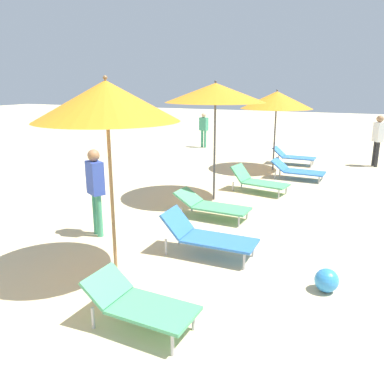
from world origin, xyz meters
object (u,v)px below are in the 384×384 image
at_px(lounger_third_inland, 211,205).
at_px(person_walking_mid, 95,184).
at_px(lounger_third_shoreside, 258,181).
at_px(lounger_farthest_shoreside, 293,156).
at_px(lounger_second_inland, 139,303).
at_px(umbrella_farthest, 277,100).
at_px(beach_ball, 327,280).
at_px(person_walking_far, 204,127).
at_px(umbrella_second, 106,101).
at_px(lounger_farthest_inland, 297,170).
at_px(person_walking_near, 378,136).
at_px(umbrella_third, 215,93).
at_px(lounger_second_shoreside, 207,236).

bearing_deg(lounger_third_inland, person_walking_mid, -129.37).
relative_size(lounger_third_shoreside, lounger_farthest_shoreside, 1.06).
height_order(lounger_second_inland, umbrella_farthest, umbrella_farthest).
relative_size(lounger_second_inland, beach_ball, 4.01).
height_order(person_walking_far, beach_ball, person_walking_far).
bearing_deg(umbrella_second, lounger_farthest_inland, 79.26).
height_order(person_walking_near, person_walking_mid, person_walking_near).
distance_m(lounger_farthest_shoreside, person_walking_near, 2.85).
bearing_deg(person_walking_near, umbrella_farthest, -177.65).
xyz_separation_m(umbrella_third, lounger_third_shoreside, (0.80, 1.10, -2.24)).
height_order(lounger_second_shoreside, person_walking_mid, person_walking_mid).
relative_size(lounger_second_shoreside, lounger_third_inland, 0.97).
xyz_separation_m(umbrella_third, person_walking_mid, (-1.11, -3.08, -1.56)).
xyz_separation_m(lounger_farthest_inland, person_walking_near, (2.09, 2.98, 0.78)).
height_order(lounger_farthest_inland, beach_ball, lounger_farthest_inland).
bearing_deg(umbrella_third, person_walking_near, 59.26).
relative_size(lounger_third_inland, person_walking_mid, 0.98).
xyz_separation_m(umbrella_second, lounger_farthest_shoreside, (0.85, 9.36, -2.23)).
distance_m(lounger_farthest_inland, person_walking_far, 6.54).
distance_m(umbrella_second, beach_ball, 3.84).
relative_size(lounger_second_inland, lounger_third_shoreside, 0.85).
bearing_deg(lounger_second_inland, lounger_second_shoreside, 93.70).
relative_size(umbrella_second, lounger_second_inland, 2.17).
distance_m(lounger_farthest_inland, person_walking_near, 3.72).
relative_size(umbrella_farthest, lounger_farthest_shoreside, 1.77).
relative_size(umbrella_farthest, person_walking_far, 1.70).
height_order(lounger_third_inland, beach_ball, lounger_third_inland).
height_order(lounger_third_inland, lounger_farthest_shoreside, lounger_farthest_shoreside).
bearing_deg(lounger_third_shoreside, lounger_farthest_inland, 79.98).
height_order(lounger_second_shoreside, lounger_second_inland, lounger_second_shoreside).
bearing_deg(umbrella_second, lounger_third_inland, 83.04).
relative_size(lounger_third_shoreside, umbrella_farthest, 0.60).
distance_m(lounger_second_inland, lounger_farthest_inland, 8.24).
height_order(lounger_farthest_inland, person_walking_far, person_walking_far).
distance_m(lounger_second_shoreside, umbrella_third, 3.92).
bearing_deg(beach_ball, person_walking_far, 120.73).
distance_m(umbrella_second, umbrella_farthest, 8.20).
distance_m(umbrella_second, umbrella_third, 4.23).
height_order(umbrella_second, lounger_third_inland, umbrella_second).
xyz_separation_m(lounger_third_shoreside, person_walking_mid, (-1.91, -4.18, 0.68)).
bearing_deg(umbrella_third, umbrella_farthest, 82.47).
xyz_separation_m(lounger_second_shoreside, umbrella_farthest, (-0.56, 7.01, 1.90)).
bearing_deg(lounger_second_shoreside, umbrella_third, 108.58).
distance_m(umbrella_farthest, lounger_farthest_shoreside, 2.32).
height_order(umbrella_second, lounger_second_inland, umbrella_second).
bearing_deg(lounger_second_shoreside, person_walking_near, 73.84).
distance_m(umbrella_third, lounger_farthest_shoreside, 5.68).
distance_m(lounger_second_shoreside, person_walking_mid, 2.28).
distance_m(lounger_farthest_shoreside, person_walking_far, 4.89).
bearing_deg(umbrella_second, person_walking_near, 71.28).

